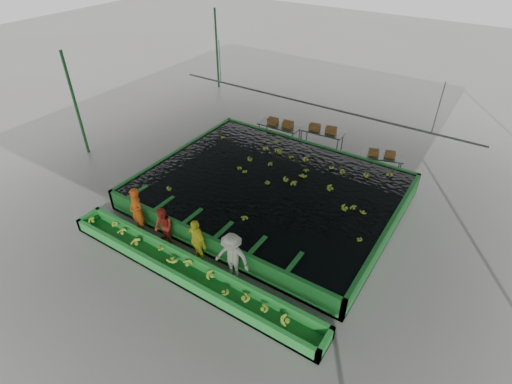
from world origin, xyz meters
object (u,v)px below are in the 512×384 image
Objects in this scene: box_stack_left at (280,125)px; box_stack_right at (381,156)px; sorting_trough at (188,271)px; packing_table_mid at (321,140)px; worker_b at (164,227)px; flotation_tank at (269,191)px; worker_a at (137,211)px; worker_d at (232,257)px; packing_table_right at (380,164)px; worker_c at (197,241)px; packing_table_left at (279,134)px; box_stack_mid at (323,131)px.

box_stack_left is 1.15× the size of box_stack_right.
packing_table_mid is at bearing 90.70° from sorting_trough.
worker_b reaches higher than packing_table_mid.
flotation_tank is at bearing -88.62° from packing_table_mid.
worker_a is 4.30m from worker_d.
worker_a is at bearing -124.62° from packing_table_right.
worker_b reaches higher than box_stack_right.
flotation_tank is 4.65m from worker_b.
worker_c reaches higher than worker_b.
worker_b reaches higher than sorting_trough.
worker_c is (2.83, 0.00, -0.07)m from worker_a.
packing_table_left is 1.13× the size of packing_table_right.
worker_d reaches higher than packing_table_left.
box_stack_mid is at bearing 90.59° from sorting_trough.
packing_table_right is 3.30m from box_stack_mid.
flotation_tank is 5.12m from box_stack_left.
box_stack_left reaches higher than box_stack_right.
worker_a is 1.39× the size of box_stack_mid.
sorting_trough is 9.97m from box_stack_left.
packing_table_left reaches higher than sorting_trough.
box_stack_mid is at bearing 91.17° from flotation_tank.
box_stack_left is at bearing 119.51° from worker_c.
box_stack_mid reaches higher than flotation_tank.
sorting_trough is 9.96m from packing_table_left.
worker_c is 9.52m from packing_table_right.
flotation_tank is 5.21m from box_stack_mid.
flotation_tank is 5.27× the size of packing_table_right.
box_stack_left is 0.99× the size of box_stack_mid.
box_stack_right reaches higher than packing_table_mid.
packing_table_right is at bearing -21.19° from box_stack_right.
packing_table_left is at bearing 94.17° from worker_a.
box_stack_right is at bearing -10.33° from packing_table_mid.
sorting_trough is at bearing -89.30° from packing_table_mid.
worker_d reaches higher than sorting_trough.
worker_a is (-3.05, 0.80, 0.69)m from sorting_trough.
worker_c reaches higher than box_stack_left.
worker_b reaches higher than box_stack_left.
worker_a is 1.61× the size of box_stack_right.
packing_table_right reaches higher than sorting_trough.
packing_table_left is at bearing -179.80° from box_stack_right.
packing_table_right is 5.32m from box_stack_left.
worker_c reaches higher than packing_table_right.
box_stack_left is (-5.29, -0.01, 0.55)m from packing_table_right.
packing_table_left is 2.19m from packing_table_mid.
box_stack_left is at bearing 107.87° from worker_b.
packing_table_left is (-2.01, 8.90, -0.38)m from worker_c.
box_stack_mid is (2.95, 9.48, 0.03)m from worker_a.
flotation_tank is 5.11m from packing_table_left.
box_stack_right is (3.09, 4.62, 0.41)m from flotation_tank.
worker_b is at bearing -99.82° from box_stack_mid.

